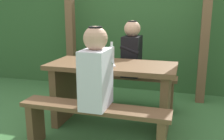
{
  "coord_description": "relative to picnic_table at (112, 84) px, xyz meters",
  "views": [
    {
      "loc": [
        0.77,
        -2.62,
        1.32
      ],
      "look_at": [
        0.0,
        0.0,
        0.66
      ],
      "focal_mm": 40.61,
      "sensor_mm": 36.0,
      "label": 1
    }
  ],
  "objects": [
    {
      "name": "person_white_shirt",
      "position": [
        0.03,
        -0.59,
        0.29
      ],
      "size": [
        0.25,
        0.35,
        0.72
      ],
      "color": "silver",
      "rests_on": "bench_near"
    },
    {
      "name": "cell_phone",
      "position": [
        0.03,
        -0.1,
        0.24
      ],
      "size": [
        0.12,
        0.16,
        0.01
      ],
      "primitive_type": "cube",
      "rotation": [
        0.0,
        0.0,
        0.4
      ],
      "color": "silver",
      "rests_on": "picnic_table"
    },
    {
      "name": "bench_far",
      "position": [
        0.0,
        0.6,
        -0.17
      ],
      "size": [
        1.4,
        0.24,
        0.46
      ],
      "color": "brown",
      "rests_on": "ground_plane"
    },
    {
      "name": "bench_near",
      "position": [
        0.0,
        -0.6,
        -0.17
      ],
      "size": [
        1.4,
        0.24,
        0.46
      ],
      "color": "brown",
      "rests_on": "ground_plane"
    },
    {
      "name": "person_black_coat",
      "position": [
        0.1,
        0.59,
        0.29
      ],
      "size": [
        0.25,
        0.35,
        0.72
      ],
      "color": "black",
      "rests_on": "bench_far"
    },
    {
      "name": "ground_plane",
      "position": [
        0.0,
        0.0,
        -0.5
      ],
      "size": [
        12.0,
        12.0,
        0.0
      ],
      "primitive_type": "plane",
      "color": "#3A7038"
    },
    {
      "name": "bottle_left",
      "position": [
        -0.21,
        -0.04,
        0.32
      ],
      "size": [
        0.06,
        0.06,
        0.22
      ],
      "color": "silver",
      "rests_on": "picnic_table"
    },
    {
      "name": "pergola_post_left",
      "position": [
        -1.01,
        1.11,
        0.59
      ],
      "size": [
        0.12,
        0.12,
        2.17
      ],
      "primitive_type": "cube",
      "color": "brown",
      "rests_on": "ground_plane"
    },
    {
      "name": "pergola_post_right",
      "position": [
        1.01,
        1.11,
        0.59
      ],
      "size": [
        0.12,
        0.12,
        2.17
      ],
      "primitive_type": "cube",
      "color": "brown",
      "rests_on": "ground_plane"
    },
    {
      "name": "picnic_table",
      "position": [
        0.0,
        0.0,
        0.0
      ],
      "size": [
        1.4,
        0.64,
        0.74
      ],
      "color": "brown",
      "rests_on": "ground_plane"
    },
    {
      "name": "drinking_glass",
      "position": [
        -0.27,
        -0.1,
        0.27
      ],
      "size": [
        0.07,
        0.07,
        0.08
      ],
      "primitive_type": "cylinder",
      "color": "silver",
      "rests_on": "picnic_table"
    },
    {
      "name": "hedge_backdrop",
      "position": [
        0.0,
        1.77,
        0.36
      ],
      "size": [
        6.4,
        0.66,
        1.71
      ],
      "primitive_type": "cube",
      "color": "#305D2D",
      "rests_on": "ground_plane"
    },
    {
      "name": "bottle_right",
      "position": [
        -0.04,
        0.12,
        0.33
      ],
      "size": [
        0.06,
        0.06,
        0.22
      ],
      "color": "silver",
      "rests_on": "picnic_table"
    }
  ]
}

